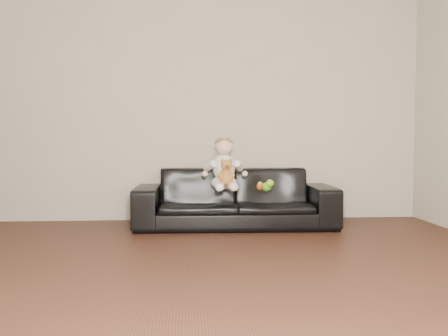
{
  "coord_description": "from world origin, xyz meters",
  "views": [
    {
      "loc": [
        -0.13,
        -2.85,
        0.9
      ],
      "look_at": [
        0.24,
        2.15,
        0.61
      ],
      "focal_mm": 40.0,
      "sensor_mm": 36.0,
      "label": 1
    }
  ],
  "objects": [
    {
      "name": "sofa",
      "position": [
        0.36,
        2.25,
        0.3
      ],
      "size": [
        2.07,
        0.86,
        0.6
      ],
      "primitive_type": "imported",
      "rotation": [
        0.0,
        0.0,
        -0.03
      ],
      "color": "black",
      "rests_on": "floor"
    },
    {
      "name": "teddy_bear",
      "position": [
        0.25,
        1.97,
        0.58
      ],
      "size": [
        0.14,
        0.14,
        0.25
      ],
      "rotation": [
        0.0,
        0.0,
        -0.01
      ],
      "color": "#B17132",
      "rests_on": "sofa"
    },
    {
      "name": "baby",
      "position": [
        0.24,
        2.14,
        0.63
      ],
      "size": [
        0.36,
        0.45,
        0.53
      ],
      "rotation": [
        0.0,
        0.0,
        0.07
      ],
      "color": "beige",
      "rests_on": "sofa"
    },
    {
      "name": "toy_rattle",
      "position": [
        0.6,
        2.07,
        0.43
      ],
      "size": [
        0.08,
        0.08,
        0.07
      ],
      "primitive_type": "sphere",
      "rotation": [
        0.0,
        0.0,
        -0.09
      ],
      "color": "#CC4A18",
      "rests_on": "sofa"
    },
    {
      "name": "toy_green",
      "position": [
        0.65,
        1.98,
        0.44
      ],
      "size": [
        0.13,
        0.15,
        0.09
      ],
      "primitive_type": "ellipsoid",
      "rotation": [
        0.0,
        0.0,
        0.23
      ],
      "color": "#6EC517",
      "rests_on": "sofa"
    },
    {
      "name": "wall_back",
      "position": [
        0.0,
        2.75,
        1.3
      ],
      "size": [
        5.0,
        0.0,
        5.0
      ],
      "primitive_type": "plane",
      "rotation": [
        1.57,
        0.0,
        0.0
      ],
      "color": "#BDB39E",
      "rests_on": "ground"
    },
    {
      "name": "toy_blue_disc",
      "position": [
        0.67,
        2.08,
        0.4
      ],
      "size": [
        0.12,
        0.12,
        0.02
      ],
      "primitive_type": "cylinder",
      "rotation": [
        0.0,
        0.0,
        -0.06
      ],
      "color": "#182AC2",
      "rests_on": "sofa"
    },
    {
      "name": "floor",
      "position": [
        0.0,
        0.0,
        0.0
      ],
      "size": [
        5.5,
        5.5,
        0.0
      ],
      "primitive_type": "plane",
      "color": "#3E2016",
      "rests_on": "ground"
    }
  ]
}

